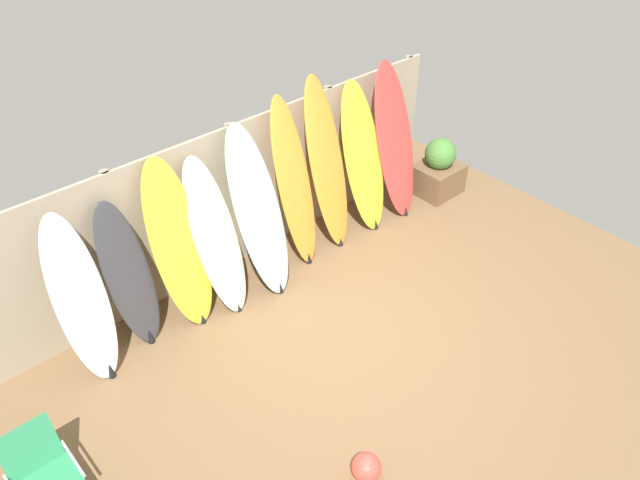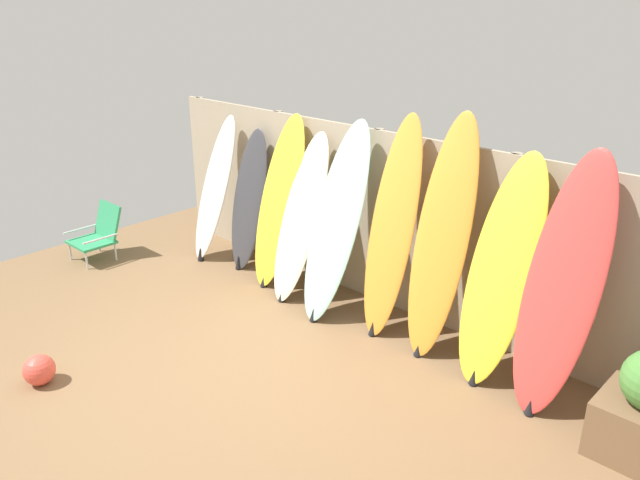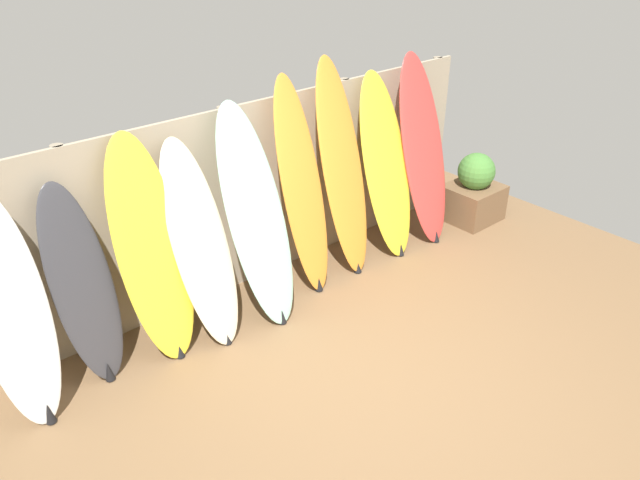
% 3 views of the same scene
% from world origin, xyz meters
% --- Properties ---
extents(ground, '(7.68, 7.68, 0.00)m').
position_xyz_m(ground, '(0.00, 0.00, 0.00)').
color(ground, brown).
extents(fence_back, '(6.08, 0.11, 1.80)m').
position_xyz_m(fence_back, '(-0.00, 2.01, 0.90)').
color(fence_back, tan).
rests_on(fence_back, ground).
extents(surfboard_white_0, '(0.57, 0.71, 1.71)m').
position_xyz_m(surfboard_white_0, '(-2.11, 1.60, 0.84)').
color(surfboard_white_0, white).
rests_on(surfboard_white_0, ground).
extents(surfboard_charcoal_1, '(0.51, 0.51, 1.61)m').
position_xyz_m(surfboard_charcoal_1, '(-1.58, 1.68, 0.79)').
color(surfboard_charcoal_1, '#38383D').
rests_on(surfboard_charcoal_1, ground).
extents(surfboard_yellow_2, '(0.60, 0.65, 1.85)m').
position_xyz_m(surfboard_yellow_2, '(-1.01, 1.63, 0.92)').
color(surfboard_yellow_2, yellow).
rests_on(surfboard_yellow_2, ground).
extents(surfboard_cream_3, '(0.51, 0.71, 1.72)m').
position_xyz_m(surfboard_cream_3, '(-0.61, 1.55, 0.85)').
color(surfboard_cream_3, beige).
rests_on(surfboard_cream_3, ground).
extents(surfboard_seafoam_4, '(0.57, 0.78, 1.93)m').
position_xyz_m(surfboard_seafoam_4, '(-0.07, 1.50, 0.95)').
color(surfboard_seafoam_4, '#9ED6BC').
rests_on(surfboard_seafoam_4, ground).
extents(surfboard_orange_5, '(0.48, 0.59, 2.05)m').
position_xyz_m(surfboard_orange_5, '(0.53, 1.60, 1.01)').
color(surfboard_orange_5, orange).
rests_on(surfboard_orange_5, ground).
extents(surfboard_orange_6, '(0.53, 0.64, 2.13)m').
position_xyz_m(surfboard_orange_6, '(1.05, 1.62, 1.06)').
color(surfboard_orange_6, orange).
rests_on(surfboard_orange_6, ground).
extents(surfboard_yellow_7, '(0.60, 0.71, 1.89)m').
position_xyz_m(surfboard_yellow_7, '(1.64, 1.59, 0.94)').
color(surfboard_yellow_7, yellow).
rests_on(surfboard_yellow_7, ground).
extents(surfboard_red_8, '(0.61, 0.71, 2.01)m').
position_xyz_m(surfboard_red_8, '(2.16, 1.54, 1.00)').
color(surfboard_red_8, '#D13D38').
rests_on(surfboard_red_8, ground).
extents(beach_chair, '(0.50, 0.55, 0.66)m').
position_xyz_m(beach_chair, '(-3.08, 0.55, 0.33)').
color(beach_chair, silver).
rests_on(beach_chair, ground).
extents(beach_ball, '(0.26, 0.26, 0.26)m').
position_xyz_m(beach_ball, '(-0.99, -1.14, 0.13)').
color(beach_ball, '#E54C3F').
rests_on(beach_ball, ground).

